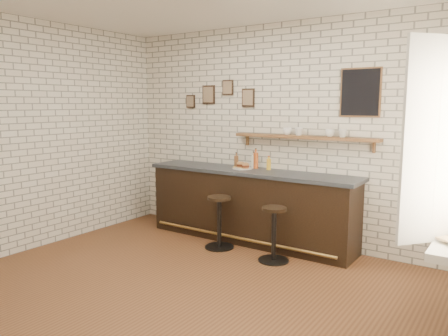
{
  "coord_description": "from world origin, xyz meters",
  "views": [
    {
      "loc": [
        2.77,
        -3.42,
        1.91
      ],
      "look_at": [
        -0.18,
        0.9,
        1.14
      ],
      "focal_mm": 35.0,
      "sensor_mm": 36.0,
      "label": 1
    }
  ],
  "objects_px": {
    "shelf_cup_c": "(330,133)",
    "book_lower": "(446,239)",
    "bitters_bottle_amber": "(256,160)",
    "bar_counter": "(249,205)",
    "shelf_cup_a": "(287,131)",
    "bitters_bottle_white": "(254,162)",
    "shelf_cup_b": "(299,131)",
    "bitters_bottle_brown": "(236,161)",
    "bar_stool_left": "(219,220)",
    "condiment_bottle_yellow": "(269,164)",
    "book_upper": "(447,236)",
    "bar_stool_right": "(274,232)",
    "shelf_cup_d": "(342,133)",
    "ciabatta_sandwich": "(243,165)",
    "sandwich_plate": "(242,168)"
  },
  "relations": [
    {
      "from": "bitters_bottle_brown",
      "to": "bar_stool_left",
      "type": "relative_size",
      "value": 0.3
    },
    {
      "from": "ciabatta_sandwich",
      "to": "bar_stool_left",
      "type": "xyz_separation_m",
      "value": [
        -0.04,
        -0.53,
        -0.69
      ]
    },
    {
      "from": "shelf_cup_a",
      "to": "book_lower",
      "type": "bearing_deg",
      "value": -79.13
    },
    {
      "from": "bar_stool_right",
      "to": "book_lower",
      "type": "relative_size",
      "value": 2.99
    },
    {
      "from": "bar_stool_right",
      "to": "shelf_cup_b",
      "type": "distance_m",
      "value": 1.4
    },
    {
      "from": "shelf_cup_b",
      "to": "bar_stool_left",
      "type": "bearing_deg",
      "value": 167.05
    },
    {
      "from": "shelf_cup_b",
      "to": "shelf_cup_c",
      "type": "xyz_separation_m",
      "value": [
        0.43,
        0.0,
        -0.0
      ]
    },
    {
      "from": "bar_counter",
      "to": "bitters_bottle_brown",
      "type": "relative_size",
      "value": 14.77
    },
    {
      "from": "condiment_bottle_yellow",
      "to": "shelf_cup_a",
      "type": "bearing_deg",
      "value": 10.43
    },
    {
      "from": "sandwich_plate",
      "to": "bitters_bottle_white",
      "type": "relative_size",
      "value": 1.19
    },
    {
      "from": "bar_stool_right",
      "to": "shelf_cup_a",
      "type": "xyz_separation_m",
      "value": [
        -0.21,
        0.74,
        1.19
      ]
    },
    {
      "from": "bitters_bottle_white",
      "to": "shelf_cup_b",
      "type": "height_order",
      "value": "shelf_cup_b"
    },
    {
      "from": "ciabatta_sandwich",
      "to": "shelf_cup_b",
      "type": "bearing_deg",
      "value": 12.31
    },
    {
      "from": "bar_counter",
      "to": "condiment_bottle_yellow",
      "type": "bearing_deg",
      "value": 36.19
    },
    {
      "from": "shelf_cup_c",
      "to": "book_lower",
      "type": "relative_size",
      "value": 0.53
    },
    {
      "from": "bitters_bottle_amber",
      "to": "condiment_bottle_yellow",
      "type": "relative_size",
      "value": 1.47
    },
    {
      "from": "condiment_bottle_yellow",
      "to": "book_upper",
      "type": "bearing_deg",
      "value": -36.6
    },
    {
      "from": "bar_stool_right",
      "to": "shelf_cup_c",
      "type": "distance_m",
      "value": 1.45
    },
    {
      "from": "bitters_bottle_amber",
      "to": "shelf_cup_c",
      "type": "xyz_separation_m",
      "value": [
        1.05,
        0.05,
        0.42
      ]
    },
    {
      "from": "bitters_bottle_brown",
      "to": "bitters_bottle_amber",
      "type": "height_order",
      "value": "bitters_bottle_amber"
    },
    {
      "from": "ciabatta_sandwich",
      "to": "shelf_cup_b",
      "type": "relative_size",
      "value": 2.29
    },
    {
      "from": "bar_counter",
      "to": "bitters_bottle_brown",
      "type": "bearing_deg",
      "value": 154.25
    },
    {
      "from": "condiment_bottle_yellow",
      "to": "bar_stool_right",
      "type": "distance_m",
      "value": 1.1
    },
    {
      "from": "ciabatta_sandwich",
      "to": "bitters_bottle_white",
      "type": "relative_size",
      "value": 1.08
    },
    {
      "from": "sandwich_plate",
      "to": "ciabatta_sandwich",
      "type": "height_order",
      "value": "ciabatta_sandwich"
    },
    {
      "from": "shelf_cup_b",
      "to": "shelf_cup_c",
      "type": "height_order",
      "value": "shelf_cup_b"
    },
    {
      "from": "bitters_bottle_white",
      "to": "shelf_cup_b",
      "type": "distance_m",
      "value": 0.8
    },
    {
      "from": "bar_stool_right",
      "to": "book_upper",
      "type": "height_order",
      "value": "book_upper"
    },
    {
      "from": "bar_stool_right",
      "to": "shelf_cup_b",
      "type": "relative_size",
      "value": 6.1
    },
    {
      "from": "shelf_cup_b",
      "to": "book_lower",
      "type": "height_order",
      "value": "shelf_cup_b"
    },
    {
      "from": "condiment_bottle_yellow",
      "to": "book_upper",
      "type": "height_order",
      "value": "condiment_bottle_yellow"
    },
    {
      "from": "sandwich_plate",
      "to": "bar_stool_left",
      "type": "relative_size",
      "value": 0.4
    },
    {
      "from": "bar_stool_right",
      "to": "shelf_cup_b",
      "type": "xyz_separation_m",
      "value": [
        -0.04,
        0.74,
        1.19
      ]
    },
    {
      "from": "bar_counter",
      "to": "shelf_cup_b",
      "type": "bearing_deg",
      "value": 17.72
    },
    {
      "from": "bar_stool_right",
      "to": "shelf_cup_a",
      "type": "height_order",
      "value": "shelf_cup_a"
    },
    {
      "from": "shelf_cup_a",
      "to": "bitters_bottle_amber",
      "type": "bearing_deg",
      "value": 147.25
    },
    {
      "from": "bitters_bottle_brown",
      "to": "shelf_cup_a",
      "type": "bearing_deg",
      "value": 3.37
    },
    {
      "from": "sandwich_plate",
      "to": "shelf_cup_c",
      "type": "xyz_separation_m",
      "value": [
        1.2,
        0.17,
        0.53
      ]
    },
    {
      "from": "bar_counter",
      "to": "book_upper",
      "type": "height_order",
      "value": "bar_counter"
    },
    {
      "from": "shelf_cup_c",
      "to": "shelf_cup_d",
      "type": "xyz_separation_m",
      "value": [
        0.16,
        0.0,
        0.0
      ]
    },
    {
      "from": "bar_counter",
      "to": "bitters_bottle_amber",
      "type": "distance_m",
      "value": 0.64
    },
    {
      "from": "bar_counter",
      "to": "shelf_cup_c",
      "type": "xyz_separation_m",
      "value": [
        1.06,
        0.2,
        1.04
      ]
    },
    {
      "from": "bitters_bottle_white",
      "to": "shelf_cup_c",
      "type": "distance_m",
      "value": 1.17
    },
    {
      "from": "shelf_cup_b",
      "to": "bar_counter",
      "type": "bearing_deg",
      "value": 143.7
    },
    {
      "from": "bar_counter",
      "to": "condiment_bottle_yellow",
      "type": "relative_size",
      "value": 15.92
    },
    {
      "from": "shelf_cup_d",
      "to": "book_upper",
      "type": "height_order",
      "value": "shelf_cup_d"
    },
    {
      "from": "bar_stool_right",
      "to": "shelf_cup_d",
      "type": "height_order",
      "value": "shelf_cup_d"
    },
    {
      "from": "bar_counter",
      "to": "shelf_cup_a",
      "type": "distance_m",
      "value": 1.16
    },
    {
      "from": "bitters_bottle_brown",
      "to": "shelf_cup_d",
      "type": "xyz_separation_m",
      "value": [
        1.54,
        0.05,
        0.45
      ]
    },
    {
      "from": "bitters_bottle_brown",
      "to": "bitters_bottle_white",
      "type": "height_order",
      "value": "bitters_bottle_white"
    }
  ]
}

